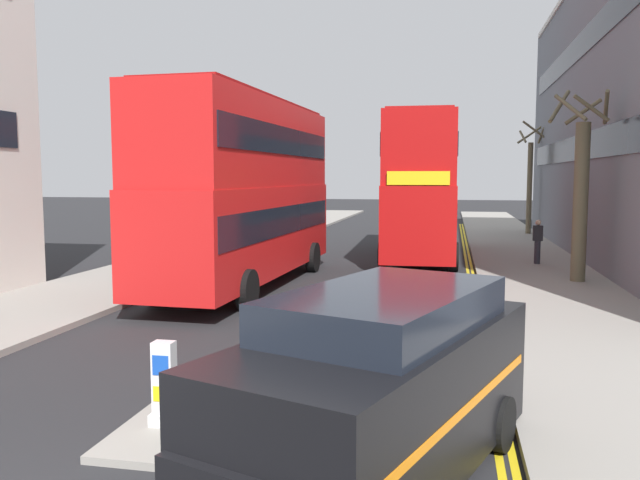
{
  "coord_description": "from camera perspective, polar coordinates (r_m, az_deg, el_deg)",
  "views": [
    {
      "loc": [
        3.62,
        -4.27,
        3.34
      ],
      "look_at": [
        0.5,
        11.0,
        1.8
      ],
      "focal_mm": 36.1,
      "sensor_mm": 36.0,
      "label": 1
    }
  ],
  "objects": [
    {
      "name": "sidewalk_right",
      "position": [
        20.73,
        19.43,
        -3.75
      ],
      "size": [
        4.0,
        80.0,
        0.14
      ],
      "primitive_type": "cube",
      "color": "gray",
      "rests_on": "ground"
    },
    {
      "name": "sidewalk_left",
      "position": [
        22.89,
        -14.84,
        -2.76
      ],
      "size": [
        4.0,
        80.0,
        0.14
      ],
      "primitive_type": "cube",
      "color": "gray",
      "rests_on": "ground"
    },
    {
      "name": "kerb_line_outer",
      "position": [
        18.59,
        13.82,
        -4.86
      ],
      "size": [
        0.1,
        56.0,
        0.01
      ],
      "primitive_type": "cube",
      "color": "yellow",
      "rests_on": "ground"
    },
    {
      "name": "kerb_line_inner",
      "position": [
        18.58,
        13.32,
        -4.85
      ],
      "size": [
        0.1,
        56.0,
        0.01
      ],
      "primitive_type": "cube",
      "color": "yellow",
      "rests_on": "ground"
    },
    {
      "name": "traffic_island",
      "position": [
        9.02,
        -13.54,
        -15.91
      ],
      "size": [
        1.1,
        2.2,
        0.1
      ],
      "primitive_type": "cube",
      "color": "gray",
      "rests_on": "ground"
    },
    {
      "name": "keep_left_bollard",
      "position": [
        8.83,
        -13.63,
        -12.54
      ],
      "size": [
        0.36,
        0.28,
        1.11
      ],
      "color": "silver",
      "rests_on": "traffic_island"
    },
    {
      "name": "double_decker_bus_away",
      "position": [
        19.55,
        -6.63,
        4.7
      ],
      "size": [
        3.07,
        10.88,
        5.64
      ],
      "color": "red",
      "rests_on": "ground"
    },
    {
      "name": "double_decker_bus_oncoming",
      "position": [
        26.32,
        8.89,
        4.9
      ],
      "size": [
        3.06,
        10.88,
        5.64
      ],
      "color": "#B20F0F",
      "rests_on": "ground"
    },
    {
      "name": "taxi_minivan",
      "position": [
        7.12,
        5.08,
        -12.98
      ],
      "size": [
        3.39,
        5.16,
        2.12
      ],
      "color": "black",
      "rests_on": "ground"
    },
    {
      "name": "pedestrian_far",
      "position": [
        24.93,
        18.73,
        -0.07
      ],
      "size": [
        0.34,
        0.22,
        1.62
      ],
      "color": "#2D2D38",
      "rests_on": "sidewalk_right"
    },
    {
      "name": "street_tree_near",
      "position": [
        38.01,
        18.13,
        5.14
      ],
      "size": [
        1.68,
        1.78,
        6.23
      ],
      "color": "#6B6047",
      "rests_on": "sidewalk_right"
    },
    {
      "name": "street_tree_mid",
      "position": [
        21.1,
        22.09,
        3.87
      ],
      "size": [
        1.84,
        1.94,
        5.91
      ],
      "color": "#6B6047",
      "rests_on": "sidewalk_right"
    }
  ]
}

